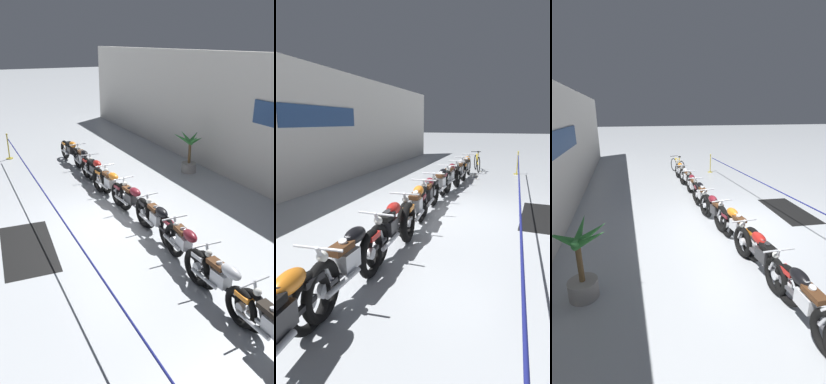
{
  "view_description": "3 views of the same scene",
  "coord_description": "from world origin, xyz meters",
  "views": [
    {
      "loc": [
        8.43,
        -3.31,
        4.51
      ],
      "look_at": [
        0.56,
        0.51,
        0.96
      ],
      "focal_mm": 35.0,
      "sensor_mm": 36.0,
      "label": 1
    },
    {
      "loc": [
        -7.37,
        -1.41,
        2.32
      ],
      "look_at": [
        -0.33,
        0.98,
        0.58
      ],
      "focal_mm": 28.0,
      "sensor_mm": 36.0,
      "label": 2
    },
    {
      "loc": [
        -6.91,
        3.22,
        3.32
      ],
      "look_at": [
        0.65,
        1.29,
        0.9
      ],
      "focal_mm": 24.0,
      "sensor_mm": 36.0,
      "label": 3
    }
  ],
  "objects": [
    {
      "name": "ground_plane",
      "position": [
        0.0,
        0.0,
        0.0
      ],
      "size": [
        120.0,
        120.0,
        0.0
      ],
      "primitive_type": "plane",
      "color": "#B2B7BC"
    },
    {
      "name": "stanchion_far_left",
      "position": [
        -1.64,
        -1.57,
        0.77
      ],
      "size": [
        13.92,
        0.28,
        1.05
      ],
      "color": "gold",
      "rests_on": "ground"
    },
    {
      "name": "motorcycle_orange_8",
      "position": [
        5.4,
        0.5,
        0.47
      ],
      "size": [
        2.27,
        0.62,
        0.94
      ],
      "color": "black",
      "rests_on": "ground"
    },
    {
      "name": "motorcycle_orange_3",
      "position": [
        -1.31,
        0.55,
        0.48
      ],
      "size": [
        2.4,
        0.63,
        0.98
      ],
      "color": "black",
      "rests_on": "ground"
    },
    {
      "name": "motorcycle_red_2",
      "position": [
        -2.74,
        0.58,
        0.47
      ],
      "size": [
        2.44,
        0.62,
        0.95
      ],
      "color": "black",
      "rests_on": "ground"
    },
    {
      "name": "motorcycle_black_5",
      "position": [
        1.42,
        0.65,
        0.47
      ],
      "size": [
        2.39,
        0.62,
        0.96
      ],
      "color": "black",
      "rests_on": "ground"
    },
    {
      "name": "motorcycle_maroon_4",
      "position": [
        -0.04,
        0.66,
        0.46
      ],
      "size": [
        2.32,
        0.62,
        0.93
      ],
      "color": "black",
      "rests_on": "ground"
    },
    {
      "name": "potted_palm_left_of_row",
      "position": [
        -2.52,
        4.11,
        0.69
      ],
      "size": [
        1.23,
        1.02,
        1.52
      ],
      "color": "gray",
      "rests_on": "ground"
    },
    {
      "name": "motorcycle_silver_7",
      "position": [
        4.06,
        0.53,
        0.47
      ],
      "size": [
        2.23,
        0.62,
        0.96
      ],
      "color": "black",
      "rests_on": "ground"
    },
    {
      "name": "motorcycle_black_1",
      "position": [
        -4.09,
        0.61,
        0.47
      ],
      "size": [
        2.39,
        0.62,
        0.94
      ],
      "color": "black",
      "rests_on": "ground"
    },
    {
      "name": "floor_banner",
      "position": [
        0.45,
        -2.28,
        0.0
      ],
      "size": [
        2.63,
        1.37,
        0.01
      ],
      "primitive_type": "cube",
      "rotation": [
        0.0,
        0.0,
        -0.08
      ],
      "color": "black",
      "rests_on": "ground"
    },
    {
      "name": "motorcycle_maroon_6",
      "position": [
        2.67,
        0.63,
        0.48
      ],
      "size": [
        2.44,
        0.62,
        0.96
      ],
      "color": "black",
      "rests_on": "ground"
    },
    {
      "name": "stanchion_mid_left",
      "position": [
        6.92,
        -1.57,
        0.36
      ],
      "size": [
        0.28,
        0.28,
        1.05
      ],
      "color": "gold",
      "rests_on": "ground"
    },
    {
      "name": "bicycle",
      "position": [
        7.27,
        0.28,
        0.4
      ],
      "size": [
        1.73,
        0.6,
        0.98
      ],
      "color": "black",
      "rests_on": "ground"
    }
  ]
}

